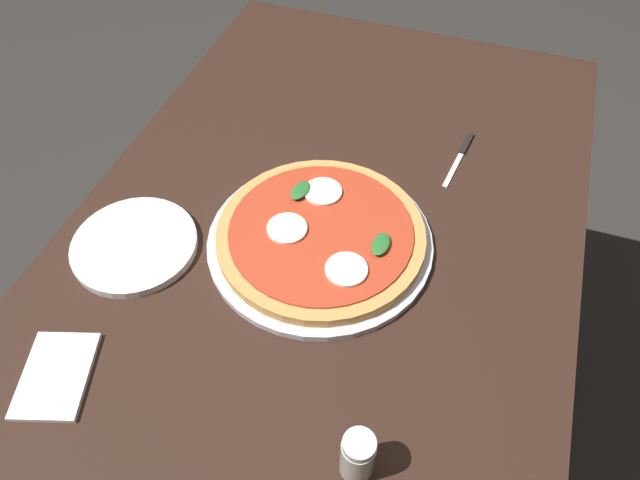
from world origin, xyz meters
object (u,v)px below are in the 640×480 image
object	(u,v)px
dining_table	(322,272)
serving_tray	(320,242)
pizza	(321,234)
pepper_shaker	(358,456)
plate_white	(135,245)
knife	(462,152)
napkin	(56,375)

from	to	relation	value
dining_table	serving_tray	bearing A→B (deg)	-168.66
pizza	pepper_shaker	xyz separation A→B (m)	(-0.33, -0.16, 0.02)
dining_table	pizza	world-z (taller)	pizza
pizza	plate_white	world-z (taller)	pizza
pizza	serving_tray	bearing A→B (deg)	154.68
dining_table	knife	distance (m)	0.34
knife	pizza	bearing A→B (deg)	148.64
knife	plate_white	bearing A→B (deg)	130.99
dining_table	serving_tray	world-z (taller)	serving_tray
dining_table	pepper_shaker	distance (m)	0.42
plate_white	pepper_shaker	xyz separation A→B (m)	(-0.22, -0.44, 0.03)
dining_table	knife	xyz separation A→B (m)	(0.26, -0.18, 0.12)
knife	pepper_shaker	xyz separation A→B (m)	(-0.62, 0.02, 0.04)
pizza	napkin	world-z (taller)	pizza
dining_table	plate_white	bearing A→B (deg)	116.18
serving_tray	plate_white	world-z (taller)	plate_white
pizza	knife	bearing A→B (deg)	-31.36
plate_white	napkin	world-z (taller)	plate_white
dining_table	pepper_shaker	size ratio (longest dim) A/B	16.07
pepper_shaker	napkin	bearing A→B (deg)	92.15
dining_table	pizza	bearing A→B (deg)	-166.49
dining_table	pepper_shaker	world-z (taller)	pepper_shaker
serving_tray	knife	bearing A→B (deg)	-31.33
knife	pepper_shaker	size ratio (longest dim) A/B	1.93
napkin	knife	distance (m)	0.77
plate_white	serving_tray	bearing A→B (deg)	-69.46
dining_table	napkin	world-z (taller)	napkin
dining_table	serving_tray	xyz separation A→B (m)	(-0.03, -0.01, 0.12)
dining_table	pizza	size ratio (longest dim) A/B	3.92
serving_tray	pizza	distance (m)	0.02
serving_tray	pizza	xyz separation A→B (m)	(0.00, -0.00, 0.02)
pizza	napkin	distance (m)	0.43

